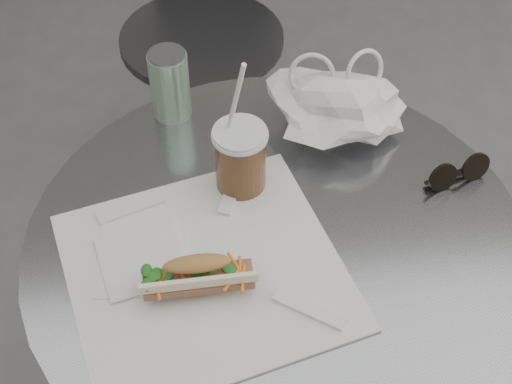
{
  "coord_description": "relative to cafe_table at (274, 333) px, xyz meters",
  "views": [
    {
      "loc": [
        -0.11,
        -0.46,
        1.58
      ],
      "look_at": [
        -0.03,
        0.25,
        0.79
      ],
      "focal_mm": 50.0,
      "sensor_mm": 36.0,
      "label": 1
    }
  ],
  "objects": [
    {
      "name": "sandwich_paper",
      "position": [
        -0.11,
        -0.05,
        0.28
      ],
      "size": [
        0.46,
        0.44,
        0.0
      ],
      "primitive_type": "cube",
      "rotation": [
        0.0,
        0.0,
        0.25
      ],
      "color": "white",
      "rests_on": "cafe_table"
    },
    {
      "name": "iced_coffee",
      "position": [
        -0.04,
        0.11,
        0.33
      ],
      "size": [
        0.09,
        0.09,
        0.25
      ],
      "color": "brown",
      "rests_on": "cafe_table"
    },
    {
      "name": "napkin_stack",
      "position": [
        -0.2,
        -0.02,
        0.28
      ],
      "size": [
        0.14,
        0.14,
        0.01
      ],
      "color": "white",
      "rests_on": "cafe_table"
    },
    {
      "name": "sunglasses",
      "position": [
        0.3,
        0.08,
        0.29
      ],
      "size": [
        0.11,
        0.05,
        0.05
      ],
      "rotation": [
        0.0,
        0.0,
        0.28
      ],
      "color": "black",
      "rests_on": "cafe_table"
    },
    {
      "name": "drink_can",
      "position": [
        -0.15,
        0.3,
        0.34
      ],
      "size": [
        0.07,
        0.07,
        0.13
      ],
      "color": "#5FA469",
      "rests_on": "cafe_table"
    },
    {
      "name": "banh_mi",
      "position": [
        -0.12,
        -0.08,
        0.31
      ],
      "size": [
        0.19,
        0.08,
        0.06
      ],
      "rotation": [
        0.0,
        0.0,
        0.02
      ],
      "color": "#B99046",
      "rests_on": "sandwich_paper"
    },
    {
      "name": "cafe_table",
      "position": [
        0.0,
        0.0,
        0.0
      ],
      "size": [
        0.76,
        0.76,
        0.74
      ],
      "color": "slate",
      "rests_on": "ground"
    },
    {
      "name": "chair_far",
      "position": [
        -0.06,
        0.89,
        -0.11
      ],
      "size": [
        0.42,
        0.45,
        0.79
      ],
      "rotation": [
        0.0,
        0.0,
        2.9
      ],
      "color": "#303033",
      "rests_on": "ground"
    },
    {
      "name": "plastic_bag",
      "position": [
        0.13,
        0.22,
        0.33
      ],
      "size": [
        0.23,
        0.19,
        0.11
      ],
      "primitive_type": null,
      "rotation": [
        0.0,
        0.0,
        0.12
      ],
      "color": "white",
      "rests_on": "cafe_table"
    }
  ]
}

